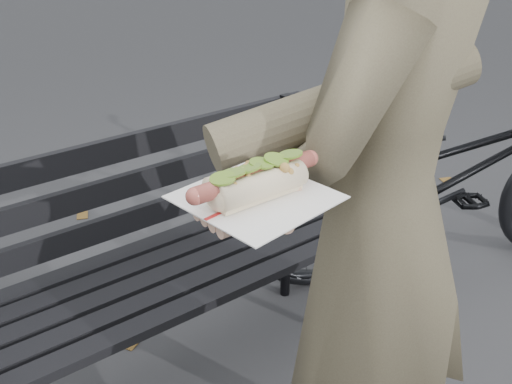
{
  "coord_description": "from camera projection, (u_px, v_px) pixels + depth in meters",
  "views": [
    {
      "loc": [
        -0.55,
        -0.61,
        1.57
      ],
      "look_at": [
        -0.1,
        -0.01,
        1.18
      ],
      "focal_mm": 42.0,
      "sensor_mm": 36.0,
      "label": 1
    }
  ],
  "objects": [
    {
      "name": "park_bench",
      "position": [
        140.0,
        255.0,
        1.88
      ],
      "size": [
        1.5,
        0.44,
        0.88
      ],
      "color": "black",
      "rests_on": "ground"
    },
    {
      "name": "bicycle",
      "position": [
        447.0,
        174.0,
        2.54
      ],
      "size": [
        1.86,
        1.26,
        0.92
      ],
      "primitive_type": "imported",
      "rotation": [
        0.0,
        0.0,
        1.16
      ],
      "color": "black",
      "rests_on": "ground"
    },
    {
      "name": "person",
      "position": [
        379.0,
        225.0,
        1.29
      ],
      "size": [
        0.77,
        0.64,
        1.82
      ],
      "primitive_type": "imported",
      "rotation": [
        0.0,
        0.0,
        3.49
      ],
      "color": "brown",
      "rests_on": "ground"
    },
    {
      "name": "held_hotdog",
      "position": [
        326.0,
        123.0,
        0.99
      ],
      "size": [
        0.64,
        0.32,
        0.2
      ],
      "color": "brown"
    }
  ]
}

